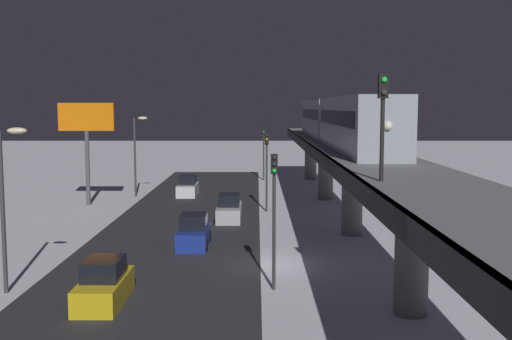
# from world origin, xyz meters

# --- Properties ---
(ground_plane) EXTENTS (240.00, 240.00, 0.00)m
(ground_plane) POSITION_xyz_m (0.00, 0.00, 0.00)
(ground_plane) COLOR silver
(avenue_asphalt) EXTENTS (11.00, 93.79, 0.01)m
(avenue_asphalt) POSITION_xyz_m (5.65, 0.00, 0.00)
(avenue_asphalt) COLOR #28282D
(avenue_asphalt) RESTS_ON ground_plane
(elevated_railway) EXTENTS (5.00, 93.79, 5.78)m
(elevated_railway) POSITION_xyz_m (-5.93, -0.00, 5.01)
(elevated_railway) COLOR slate
(elevated_railway) RESTS_ON ground_plane
(subway_train) EXTENTS (2.94, 36.87, 3.40)m
(subway_train) POSITION_xyz_m (-6.03, -15.63, 7.56)
(subway_train) COLOR #999EA8
(subway_train) RESTS_ON elevated_railway
(rail_signal) EXTENTS (0.36, 0.41, 4.00)m
(rail_signal) POSITION_xyz_m (-4.33, 9.60, 8.51)
(rail_signal) COLOR black
(rail_signal) RESTS_ON elevated_railway
(sedan_blue) EXTENTS (1.91, 4.27, 1.97)m
(sedan_blue) POSITION_xyz_m (4.25, -4.54, 0.78)
(sedan_blue) COLOR navy
(sedan_blue) RESTS_ON ground_plane
(sedan_silver) EXTENTS (1.80, 4.79, 1.97)m
(sedan_silver) POSITION_xyz_m (2.45, -13.19, 0.80)
(sedan_silver) COLOR #B2B2B7
(sedan_silver) RESTS_ON ground_plane
(sedan_yellow) EXTENTS (1.80, 4.40, 1.97)m
(sedan_yellow) POSITION_xyz_m (7.05, 6.40, 0.80)
(sedan_yellow) COLOR gold
(sedan_yellow) RESTS_ON ground_plane
(sedan_white) EXTENTS (1.80, 4.22, 1.97)m
(sedan_white) POSITION_xyz_m (7.05, -25.79, 0.80)
(sedan_white) COLOR silver
(sedan_white) RESTS_ON ground_plane
(traffic_light_near) EXTENTS (0.32, 0.44, 6.40)m
(traffic_light_near) POSITION_xyz_m (-0.45, 4.49, 4.20)
(traffic_light_near) COLOR #2D2D2D
(traffic_light_near) RESTS_ON ground_plane
(traffic_light_mid) EXTENTS (0.32, 0.44, 6.40)m
(traffic_light_mid) POSITION_xyz_m (-0.45, -16.82, 4.20)
(traffic_light_mid) COLOR #2D2D2D
(traffic_light_mid) RESTS_ON ground_plane
(traffic_light_far) EXTENTS (0.32, 0.44, 6.40)m
(traffic_light_far) POSITION_xyz_m (-0.45, -38.12, 4.20)
(traffic_light_far) COLOR #2D2D2D
(traffic_light_far) RESTS_ON ground_plane
(commercial_billboard) EXTENTS (4.80, 0.36, 8.90)m
(commercial_billboard) POSITION_xyz_m (15.10, -20.08, 6.83)
(commercial_billboard) COLOR #4C4C51
(commercial_billboard) RESTS_ON ground_plane
(street_lamp_near) EXTENTS (1.35, 0.44, 7.65)m
(street_lamp_near) POSITION_xyz_m (11.73, 5.00, 4.81)
(street_lamp_near) COLOR #38383D
(street_lamp_near) RESTS_ON ground_plane
(street_lamp_far) EXTENTS (1.35, 0.44, 7.65)m
(street_lamp_far) POSITION_xyz_m (11.73, -25.00, 4.81)
(street_lamp_far) COLOR #38383D
(street_lamp_far) RESTS_ON ground_plane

